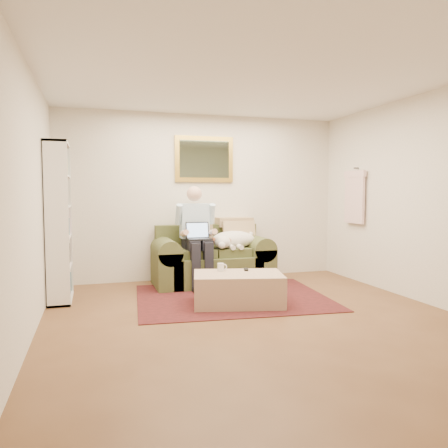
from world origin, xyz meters
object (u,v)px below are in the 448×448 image
sleeping_dog (233,240)px  ottoman (238,289)px  coffee_mug (221,267)px  seated_man (197,237)px  laptop (198,235)px  sofa (212,264)px  bookshelf (59,222)px

sleeping_dog → ottoman: bearing=-105.3°
coffee_mug → sleeping_dog: bearing=63.9°
seated_man → sleeping_dog: (0.57, 0.07, -0.07)m
seated_man → sleeping_dog: seated_man is taller
seated_man → coffee_mug: bearing=-85.0°
coffee_mug → seated_man: bearing=95.0°
laptop → sleeping_dog: (0.57, 0.14, -0.10)m
sofa → ottoman: 1.31m
sofa → sleeping_dog: (0.31, -0.09, 0.37)m
seated_man → bookshelf: 1.90m
sofa → seated_man: bearing=-148.5°
seated_man → bookshelf: size_ratio=0.73×
seated_man → ottoman: bearing=-78.2°
sleeping_dog → bookshelf: bookshelf is taller
ottoman → sleeping_dog: bearing=74.7°
sleeping_dog → laptop: bearing=-166.4°
sofa → seated_man: 0.53m
coffee_mug → bookshelf: 2.13m
ottoman → bookshelf: (-2.10, 0.88, 0.81)m
sofa → sleeping_dog: size_ratio=2.43×
bookshelf → sleeping_dog: bearing=7.9°
laptop → bookshelf: bearing=-174.0°
sofa → bookshelf: bookshelf is taller
sofa → laptop: 0.58m
seated_man → ottoman: 1.29m
seated_man → coffee_mug: size_ratio=14.68×
laptop → sofa: bearing=41.0°
ottoman → coffee_mug: 0.36m
sleeping_dog → sofa: bearing=164.3°
ottoman → bookshelf: bearing=157.2°
laptop → coffee_mug: 0.93m
ottoman → bookshelf: size_ratio=0.54×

